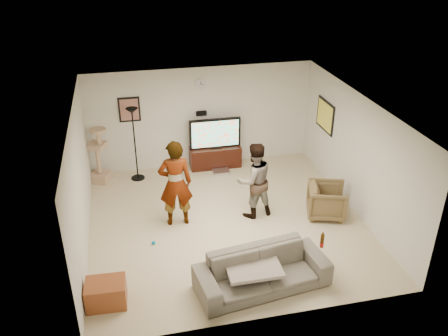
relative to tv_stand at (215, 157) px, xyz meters
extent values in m
cube|color=#C2B496|center=(-0.29, -2.50, -0.27)|extent=(5.50, 5.50, 0.02)
cube|color=silver|center=(-0.29, -2.50, 2.25)|extent=(5.50, 5.50, 0.02)
cube|color=silver|center=(-0.29, 0.25, 0.99)|extent=(5.50, 0.04, 2.50)
cube|color=silver|center=(-0.29, -5.25, 0.99)|extent=(5.50, 0.04, 2.50)
cube|color=silver|center=(-3.04, -2.50, 0.99)|extent=(0.04, 5.50, 2.50)
cube|color=silver|center=(2.46, -2.50, 0.99)|extent=(0.04, 5.50, 2.50)
cylinder|color=white|center=(-0.29, 0.22, 1.84)|extent=(0.26, 0.04, 0.26)
cube|color=black|center=(-0.29, 0.19, 1.12)|extent=(0.25, 0.10, 0.10)
cube|color=#88594F|center=(-1.99, 0.23, 1.34)|extent=(0.42, 0.03, 0.52)
cube|color=yellow|center=(2.44, -0.90, 1.24)|extent=(0.03, 0.78, 0.62)
cube|color=black|center=(0.00, 0.00, 0.00)|extent=(1.27, 0.45, 0.53)
cube|color=silver|center=(0.07, -0.40, -0.23)|extent=(0.40, 0.30, 0.07)
cube|color=black|center=(0.00, 0.00, 0.64)|extent=(1.27, 0.08, 0.75)
cube|color=#12E5D7|center=(0.00, -0.04, 0.64)|extent=(1.17, 0.01, 0.66)
cylinder|color=black|center=(-1.95, -0.22, 0.63)|extent=(0.32, 0.32, 1.78)
cube|color=tan|center=(-2.82, -0.14, 0.41)|extent=(0.58, 0.58, 1.36)
imported|color=#A5A9B4|center=(-1.27, -2.32, 0.65)|extent=(0.68, 0.45, 1.83)
imported|color=#3B6298|center=(0.33, -2.36, 0.55)|extent=(0.90, 0.76, 1.63)
imported|color=#605A50|center=(-0.14, -4.54, 0.06)|extent=(2.32, 1.17, 0.65)
cube|color=#A8998D|center=(-0.30, -4.54, 0.17)|extent=(0.91, 0.71, 0.06)
cylinder|color=#3B2005|center=(0.88, -4.54, 0.51)|extent=(0.06, 0.06, 0.25)
imported|color=brown|center=(1.81, -2.72, 0.09)|extent=(0.97, 0.95, 0.70)
cube|color=brown|center=(-2.69, -4.39, -0.05)|extent=(0.66, 0.51, 0.42)
sphere|color=#00779E|center=(-1.82, -2.96, -0.23)|extent=(0.07, 0.07, 0.07)
camera|label=1|loc=(-2.12, -10.46, 5.21)|focal=37.96mm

